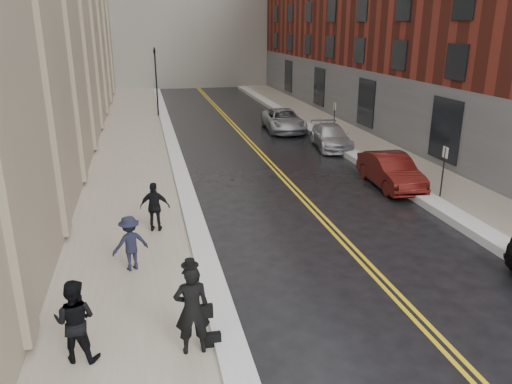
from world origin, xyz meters
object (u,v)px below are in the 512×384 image
car_silver_near (331,137)px  pedestrian_a (75,321)px  pedestrian_b (130,243)px  pedestrian_main (192,310)px  car_silver_far (284,120)px  pedestrian_c (155,207)px  car_maroon (391,171)px

car_silver_near → pedestrian_a: 21.13m
pedestrian_b → pedestrian_main: bearing=87.5°
car_silver_far → pedestrian_b: bearing=-113.5°
car_silver_far → pedestrian_c: (-8.99, -15.94, 0.28)m
pedestrian_a → car_maroon: bearing=-125.7°
pedestrian_main → pedestrian_b: 4.42m
car_silver_near → pedestrian_a: pedestrian_a is taller
car_silver_far → pedestrian_a: 25.04m
pedestrian_b → pedestrian_c: 2.84m
pedestrian_a → pedestrian_b: size_ratio=1.13×
pedestrian_main → car_silver_far: bearing=-109.9°
car_maroon → pedestrian_c: pedestrian_c is taller
pedestrian_main → pedestrian_c: (-0.55, 6.94, -0.17)m
car_silver_near → car_silver_far: 5.49m
pedestrian_a → pedestrian_b: 4.06m
car_maroon → car_silver_near: (0.08, 7.50, -0.07)m
car_maroon → pedestrian_b: bearing=-149.0°
car_maroon → car_silver_far: car_maroon is taller
pedestrian_a → pedestrian_c: size_ratio=1.07×
car_silver_far → car_silver_near: bearing=-71.5°
pedestrian_c → car_silver_near: bearing=-123.9°
car_silver_near → pedestrian_c: pedestrian_c is taller
car_maroon → pedestrian_a: (-12.09, -9.77, 0.34)m
pedestrian_b → car_silver_near: bearing=-149.8°
pedestrian_b → car_maroon: bearing=-172.1°
car_silver_near → car_silver_far: (-1.37, 5.32, 0.07)m
car_silver_near → pedestrian_c: (-10.35, -10.62, 0.35)m
car_silver_near → pedestrian_b: (-11.13, -13.35, 0.30)m
pedestrian_a → pedestrian_c: 6.89m
car_maroon → car_silver_far: bearing=98.8°
car_silver_far → pedestrian_c: pedestrian_c is taller
car_maroon → pedestrian_a: 15.55m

